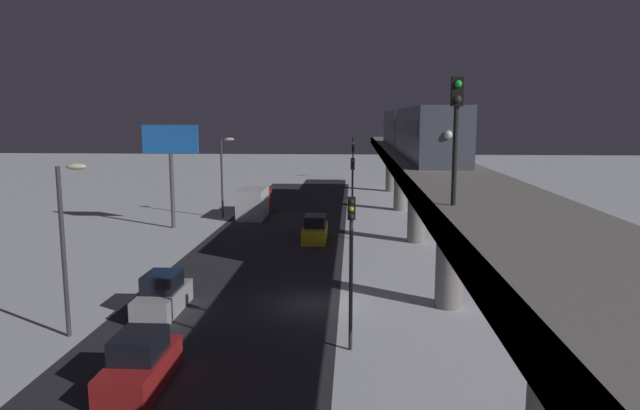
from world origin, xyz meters
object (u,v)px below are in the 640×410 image
object	(u,v)px
sedan_yellow	(315,230)
commercial_billboard	(171,149)
sedan_silver_2	(163,296)
rail_signal	(456,119)
subway_train	(412,129)
traffic_light_distant	(353,152)
box_truck	(255,203)
traffic_light_near	(351,251)
sedan_red	(140,365)
traffic_light_mid	(352,186)
traffic_light_far	(353,164)

from	to	relation	value
sedan_yellow	commercial_billboard	xyz separation A→B (m)	(12.66, -4.29, 6.03)
sedan_yellow	sedan_silver_2	xyz separation A→B (m)	(6.40, 17.12, 0.00)
commercial_billboard	rail_signal	bearing A→B (deg)	122.06
subway_train	traffic_light_distant	distance (m)	40.57
box_truck	traffic_light_near	distance (m)	33.39
rail_signal	traffic_light_near	world-z (taller)	rail_signal
traffic_light_distant	commercial_billboard	bearing A→B (deg)	68.93
rail_signal	sedan_silver_2	world-z (taller)	rail_signal
subway_train	sedan_red	distance (m)	33.03
subway_train	traffic_light_mid	xyz separation A→B (m)	(4.95, 3.95, -4.37)
subway_train	box_truck	bearing A→B (deg)	-22.33
sedan_red	traffic_light_distant	bearing A→B (deg)	-96.15
sedan_yellow	traffic_light_distant	size ratio (longest dim) A/B	0.75
rail_signal	commercial_billboard	world-z (taller)	rail_signal
subway_train	box_truck	world-z (taller)	subway_train
traffic_light_near	commercial_billboard	bearing A→B (deg)	-58.71
rail_signal	commercial_billboard	xyz separation A→B (m)	(18.79, -30.00, -2.68)
sedan_red	box_truck	bearing A→B (deg)	-86.78
traffic_light_distant	commercial_billboard	distance (m)	43.35
sedan_yellow	traffic_light_near	world-z (taller)	traffic_light_near
traffic_light_far	sedan_silver_2	bearing A→B (deg)	76.85
sedan_yellow	sedan_silver_2	distance (m)	18.28
sedan_red	sedan_silver_2	distance (m)	8.03
rail_signal	traffic_light_far	size ratio (longest dim) A/B	0.62
traffic_light_far	traffic_light_distant	bearing A→B (deg)	-90.00
rail_signal	sedan_yellow	size ratio (longest dim) A/B	0.84
sedan_silver_2	sedan_yellow	bearing A→B (deg)	-110.49
sedan_yellow	sedan_silver_2	size ratio (longest dim) A/B	1.10
subway_train	sedan_silver_2	bearing A→B (deg)	56.79
subway_train	sedan_red	size ratio (longest dim) A/B	8.63
rail_signal	sedan_yellow	xyz separation A→B (m)	(6.14, -25.71, -8.71)
subway_train	traffic_light_near	xyz separation A→B (m)	(4.95, 25.94, -4.37)
box_truck	commercial_billboard	size ratio (longest dim) A/B	0.83
sedan_silver_2	traffic_light_far	distance (m)	41.02
sedan_yellow	traffic_light_distant	bearing A→B (deg)	86.29
traffic_light_far	rail_signal	bearing A→B (deg)	93.83
sedan_yellow	traffic_light_distant	xyz separation A→B (m)	(-2.90, -44.67, 3.40)
sedan_red	sedan_yellow	bearing A→B (deg)	-100.45
traffic_light_mid	traffic_light_far	size ratio (longest dim) A/B	1.00
traffic_light_far	commercial_billboard	bearing A→B (deg)	49.77
sedan_red	traffic_light_far	bearing A→B (deg)	-98.95
sedan_silver_2	traffic_light_far	bearing A→B (deg)	-103.15
traffic_light_mid	commercial_billboard	world-z (taller)	commercial_billboard
rail_signal	box_truck	world-z (taller)	rail_signal
subway_train	traffic_light_distant	size ratio (longest dim) A/B	5.76
sedan_silver_2	box_truck	distance (m)	27.71
traffic_light_mid	traffic_light_far	xyz separation A→B (m)	(0.00, -21.99, 0.00)
subway_train	traffic_light_far	xyz separation A→B (m)	(4.95, -18.04, -4.37)
subway_train	sedan_silver_2	distance (m)	27.15
commercial_billboard	box_truck	bearing A→B (deg)	-133.93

